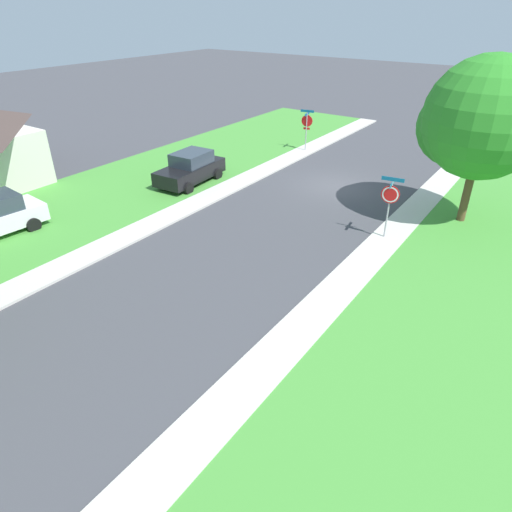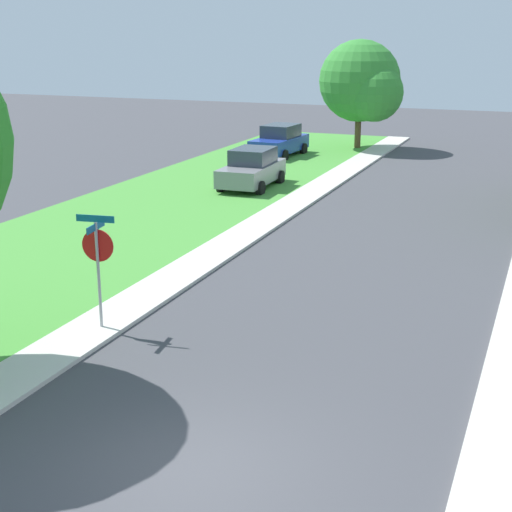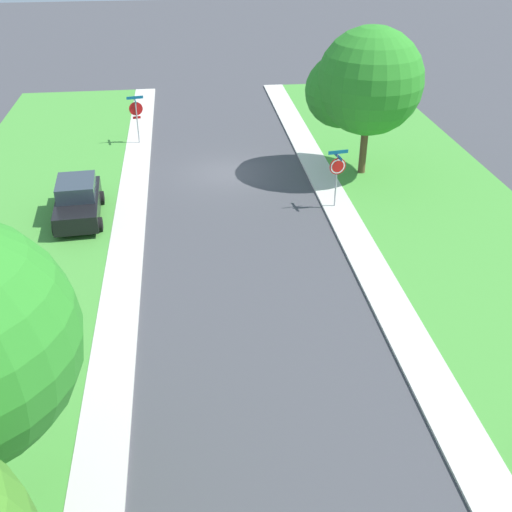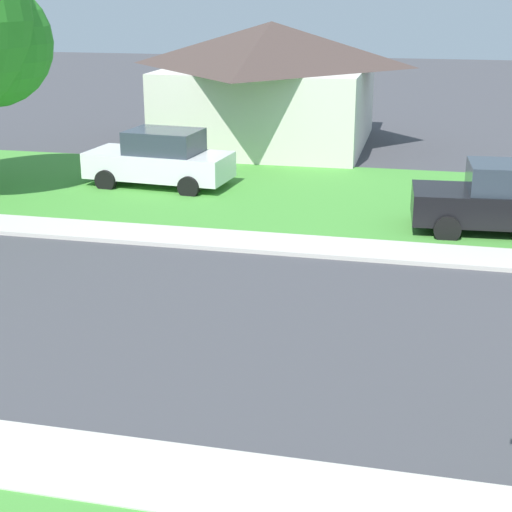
{
  "view_description": "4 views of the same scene",
  "coord_description": "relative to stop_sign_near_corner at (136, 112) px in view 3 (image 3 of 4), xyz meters",
  "views": [
    {
      "loc": [
        -9.88,
        21.92,
        8.94
      ],
      "look_at": [
        -2.28,
        11.02,
        1.4
      ],
      "focal_mm": 31.5,
      "sensor_mm": 36.0,
      "label": 1
    },
    {
      "loc": [
        4.97,
        -9.65,
        6.76
      ],
      "look_at": [
        -1.69,
        7.2,
        1.4
      ],
      "focal_mm": 53.79,
      "sensor_mm": 36.0,
      "label": 2
    },
    {
      "loc": [
        2.07,
        29.05,
        12.4
      ],
      "look_at": [
        -0.16,
        10.75,
        1.4
      ],
      "focal_mm": 42.79,
      "sensor_mm": 36.0,
      "label": 3
    },
    {
      "loc": [
        -12.35,
        6.02,
        5.66
      ],
      "look_at": [
        -0.15,
        8.83,
        1.4
      ],
      "focal_mm": 54.75,
      "sensor_mm": 36.0,
      "label": 4
    }
  ],
  "objects": [
    {
      "name": "stop_sign_near_corner",
      "position": [
        0.0,
        0.0,
        0.0
      ],
      "size": [
        0.91,
        0.91,
        2.77
      ],
      "color": "#9E9EA3",
      "rests_on": "ground"
    },
    {
      "name": "stop_sign_far_corner",
      "position": [
        -9.21,
        9.46,
        0.01
      ],
      "size": [
        0.91,
        0.91,
        2.77
      ],
      "color": "#9E9EA3",
      "rests_on": "ground"
    },
    {
      "name": "sidewalk_west",
      "position": [
        -9.38,
        16.87,
        -1.83
      ],
      "size": [
        1.4,
        56.0,
        0.1
      ],
      "primitive_type": "cube",
      "color": "beige",
      "rests_on": "ground"
    },
    {
      "name": "tree_sidewalk_far",
      "position": [
        -11.2,
        5.53,
        2.67
      ],
      "size": [
        5.48,
        5.1,
        7.26
      ],
      "color": "brown",
      "rests_on": "ground"
    },
    {
      "name": "car_black_driveway_right",
      "position": [
        2.19,
        9.12,
        -1.0
      ],
      "size": [
        2.25,
        4.41,
        1.76
      ],
      "color": "black",
      "rests_on": "ground"
    },
    {
      "name": "ground_plane",
      "position": [
        -4.68,
        4.87,
        -1.88
      ],
      "size": [
        120.0,
        120.0,
        0.0
      ],
      "primitive_type": "plane",
      "color": "#424247"
    },
    {
      "name": "sidewalk_east",
      "position": [
        0.02,
        16.87,
        -1.83
      ],
      "size": [
        1.4,
        56.0,
        0.1
      ],
      "primitive_type": "cube",
      "color": "beige",
      "rests_on": "ground"
    }
  ]
}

